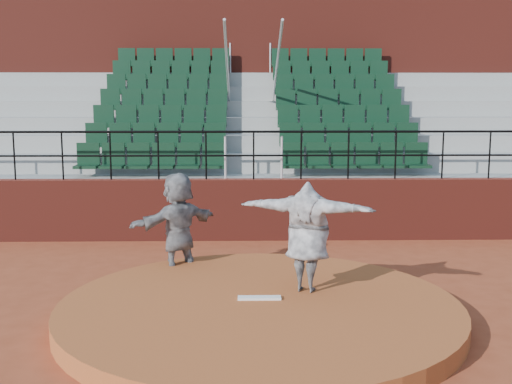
% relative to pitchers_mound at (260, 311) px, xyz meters
% --- Properties ---
extents(ground, '(90.00, 90.00, 0.00)m').
position_rel_pitchers_mound_xyz_m(ground, '(0.00, 0.00, -0.12)').
color(ground, brown).
rests_on(ground, ground).
extents(pitchers_mound, '(5.50, 5.50, 0.25)m').
position_rel_pitchers_mound_xyz_m(pitchers_mound, '(0.00, 0.00, 0.00)').
color(pitchers_mound, '#A24E24').
rests_on(pitchers_mound, ground).
extents(pitching_rubber, '(0.60, 0.15, 0.03)m').
position_rel_pitchers_mound_xyz_m(pitching_rubber, '(0.00, 0.15, 0.14)').
color(pitching_rubber, white).
rests_on(pitching_rubber, pitchers_mound).
extents(boundary_wall, '(24.00, 0.30, 1.30)m').
position_rel_pitchers_mound_xyz_m(boundary_wall, '(0.00, 5.00, 0.53)').
color(boundary_wall, maroon).
rests_on(boundary_wall, ground).
extents(wall_railing, '(24.04, 0.05, 1.03)m').
position_rel_pitchers_mound_xyz_m(wall_railing, '(0.00, 5.00, 1.90)').
color(wall_railing, black).
rests_on(wall_railing, boundary_wall).
extents(seating_deck, '(24.00, 5.97, 4.63)m').
position_rel_pitchers_mound_xyz_m(seating_deck, '(0.00, 8.65, 1.32)').
color(seating_deck, gray).
rests_on(seating_deck, ground).
extents(press_box_facade, '(24.00, 3.00, 7.10)m').
position_rel_pitchers_mound_xyz_m(press_box_facade, '(0.00, 12.60, 3.43)').
color(press_box_facade, maroon).
rests_on(press_box_facade, ground).
extents(pitcher, '(2.02, 1.18, 1.59)m').
position_rel_pitchers_mound_xyz_m(pitcher, '(0.70, 0.53, 0.92)').
color(pitcher, black).
rests_on(pitcher, pitchers_mound).
extents(fielder, '(1.61, 1.48, 1.79)m').
position_rel_pitchers_mound_xyz_m(fielder, '(-1.31, 2.12, 0.77)').
color(fielder, black).
rests_on(fielder, ground).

